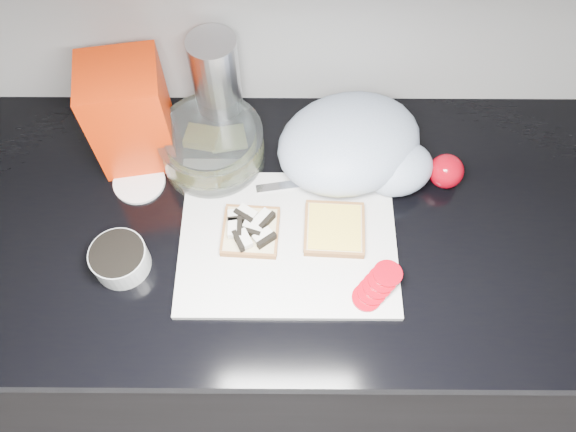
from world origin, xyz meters
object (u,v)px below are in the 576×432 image
object	(u,v)px
glass_bowl	(212,147)
steel_canister	(217,84)
cutting_board	(288,242)
bread_bag	(130,115)

from	to	relation	value
glass_bowl	steel_canister	bearing A→B (deg)	83.58
cutting_board	glass_bowl	world-z (taller)	glass_bowl
glass_bowl	steel_canister	size ratio (longest dim) A/B	0.93
glass_bowl	bread_bag	xyz separation A→B (m)	(-0.15, 0.02, 0.07)
cutting_board	bread_bag	world-z (taller)	bread_bag
glass_bowl	steel_canister	xyz separation A→B (m)	(0.01, 0.10, 0.07)
cutting_board	bread_bag	xyz separation A→B (m)	(-0.30, 0.21, 0.11)
bread_bag	steel_canister	xyz separation A→B (m)	(0.16, 0.08, -0.00)
glass_bowl	bread_bag	size ratio (longest dim) A/B	0.91
cutting_board	steel_canister	world-z (taller)	steel_canister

